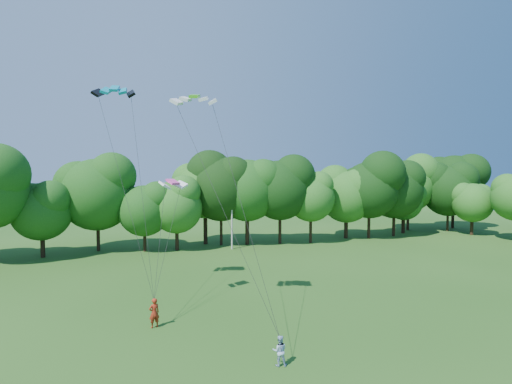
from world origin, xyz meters
name	(u,v)px	position (x,y,z in m)	size (l,w,h in m)	color
utility_pole	(232,216)	(4.40, 32.75, 4.29)	(1.67, 0.29, 8.35)	#B3B3AA
kite_flyer_left	(154,313)	(-7.57, 10.11, 0.95)	(0.69, 0.45, 1.89)	#9E2814
kite_flyer_right	(280,351)	(-2.03, 2.75, 0.79)	(0.77, 0.60, 1.57)	#A0BBDF
kite_teal	(115,89)	(-9.61, 17.15, 16.33)	(3.21, 1.86, 0.72)	#058AA5
kite_green	(195,96)	(-4.75, 10.60, 14.92)	(3.24, 2.27, 0.48)	#49C71D
kite_pink	(173,182)	(-5.69, 14.30, 9.21)	(2.25, 1.70, 0.45)	#E940A3
tree_back_center	(221,181)	(3.88, 36.06, 8.62)	(9.49, 9.49, 13.80)	#2F2012
tree_back_east	(404,197)	(33.93, 35.84, 5.87)	(6.46, 6.46, 9.40)	#2F2013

